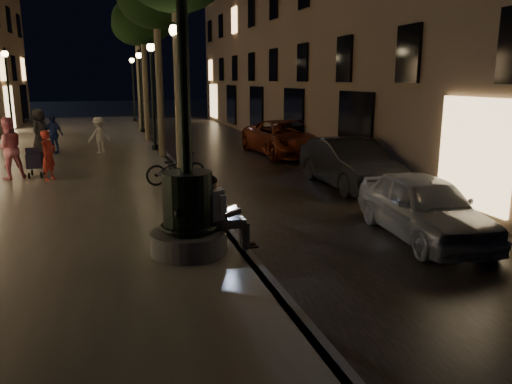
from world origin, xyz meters
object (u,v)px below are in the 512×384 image
object	(u,v)px
lamp_curb_a	(177,82)
pedestrian_red	(48,155)
car_second	(349,163)
bicycle	(176,168)
stroller	(35,160)
pedestrian_dark	(39,131)
lamp_left_c	(8,80)
pedestrian_blue	(53,134)
pedestrian_white	(99,135)
pedestrian_pink	(8,148)
lamp_curb_d	(133,80)
seated_man_laptop	(221,211)
tree_far	(137,27)
lamp_curb_b	(152,81)
lamp_curb_c	(140,80)
car_third	(285,138)
car_front	(424,207)
tree_third	(142,21)
fountain_lamppost	(188,199)

from	to	relation	value
lamp_curb_a	pedestrian_red	distance (m)	4.86
car_second	bicycle	distance (m)	5.33
stroller	pedestrian_dark	size ratio (longest dim) A/B	0.58
lamp_left_c	car_second	bearing A→B (deg)	-54.16
lamp_left_c	pedestrian_blue	bearing A→B (deg)	-70.12
lamp_curb_a	pedestrian_white	size ratio (longest dim) A/B	3.11
lamp_left_c	car_second	xyz separation A→B (m)	(12.21, -16.90, -2.47)
pedestrian_pink	pedestrian_blue	bearing A→B (deg)	-120.38
pedestrian_pink	lamp_curb_d	bearing A→B (deg)	-125.37
seated_man_laptop	tree_far	world-z (taller)	tree_far
lamp_curb_b	lamp_curb_c	bearing A→B (deg)	90.00
tree_far	seated_man_laptop	bearing A→B (deg)	-90.40
car_third	pedestrian_dark	distance (m)	10.57
lamp_curb_c	pedestrian_dark	xyz separation A→B (m)	(-4.81, -7.65, -2.08)
lamp_left_c	pedestrian_white	distance (m)	9.97
pedestrian_pink	stroller	bearing A→B (deg)	164.59
car_second	pedestrian_dark	distance (m)	13.57
pedestrian_red	lamp_curb_d	bearing A→B (deg)	21.89
seated_man_laptop	pedestrian_white	size ratio (longest dim) A/B	0.91
car_front	pedestrian_dark	size ratio (longest dim) A/B	2.10
lamp_left_c	pedestrian_pink	size ratio (longest dim) A/B	2.46
lamp_curb_b	pedestrian_red	xyz separation A→B (m)	(-3.83, -6.04, -2.25)
seated_man_laptop	pedestrian_red	distance (m)	8.79
lamp_left_c	stroller	size ratio (longest dim) A/B	4.36
car_front	car_third	world-z (taller)	car_third
tree_third	stroller	bearing A→B (deg)	-114.61
lamp_curb_a	pedestrian_blue	size ratio (longest dim) A/B	2.91
bicycle	pedestrian_white	bearing A→B (deg)	7.59
seated_man_laptop	tree_third	world-z (taller)	tree_third
fountain_lamppost	pedestrian_pink	xyz separation A→B (m)	(-4.36, 8.51, -0.03)
lamp_curb_b	lamp_left_c	xyz separation A→B (m)	(-7.10, 8.00, 0.00)
lamp_curb_a	lamp_left_c	bearing A→B (deg)	113.93
lamp_curb_a	lamp_curb_d	world-z (taller)	same
seated_man_laptop	car_front	distance (m)	4.39
lamp_curb_c	lamp_left_c	size ratio (longest dim) A/B	1.00
lamp_curb_b	pedestrian_blue	world-z (taller)	lamp_curb_b
lamp_curb_a	car_third	xyz separation A→B (m)	(5.50, 6.01, -2.47)
lamp_curb_b	fountain_lamppost	bearing A→B (deg)	-92.86
lamp_curb_c	car_second	size ratio (longest dim) A/B	1.04
lamp_curb_b	pedestrian_pink	world-z (taller)	lamp_curb_b
fountain_lamppost	pedestrian_red	xyz separation A→B (m)	(-3.13, 7.96, -0.23)
lamp_curb_c	lamp_left_c	world-z (taller)	same
lamp_curb_b	lamp_curb_d	xyz separation A→B (m)	(0.00, 16.00, 0.00)
lamp_curb_d	pedestrian_white	bearing A→B (deg)	-98.18
car_second	pedestrian_blue	distance (m)	12.99
car_third	pedestrian_white	xyz separation A→B (m)	(-7.87, 1.51, 0.21)
car_front	pedestrian_blue	bearing A→B (deg)	127.16
tree_third	pedestrian_pink	world-z (taller)	tree_third
car_front	pedestrian_white	size ratio (longest dim) A/B	2.59
pedestrian_white	lamp_curb_b	bearing A→B (deg)	161.82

